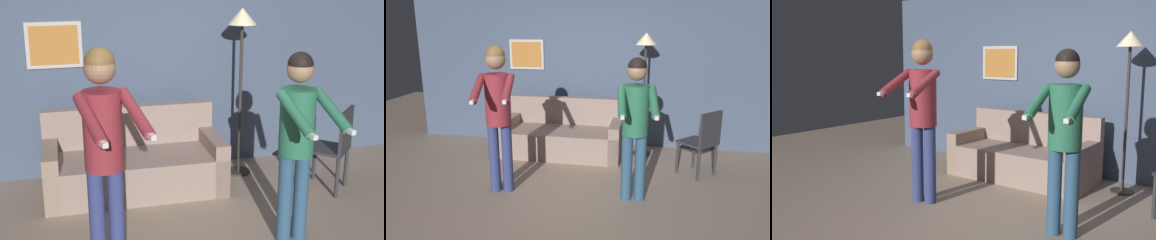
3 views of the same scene
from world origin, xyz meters
TOP-DOWN VIEW (x-y plane):
  - ground_plane at (0.00, 0.00)m, footprint 12.00×12.00m
  - back_wall_assembly at (-0.01, 2.11)m, footprint 6.40×0.09m
  - couch at (-0.42, 1.48)m, footprint 1.91×0.88m
  - torchiere_lamp at (0.85, 1.64)m, footprint 0.32×0.32m
  - person_standing_left at (-0.87, -0.04)m, footprint 0.54×0.76m
  - person_standing_right at (0.76, 0.01)m, footprint 0.48×0.70m

SIDE VIEW (x-z plane):
  - ground_plane at x=0.00m, z-range 0.00..0.00m
  - couch at x=-0.42m, z-range -0.16..0.71m
  - person_standing_right at x=0.76m, z-range 0.18..1.89m
  - person_standing_left at x=-0.87m, z-range 0.21..2.03m
  - back_wall_assembly at x=-0.01m, z-range 0.00..2.60m
  - torchiere_lamp at x=0.85m, z-range 0.63..2.55m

